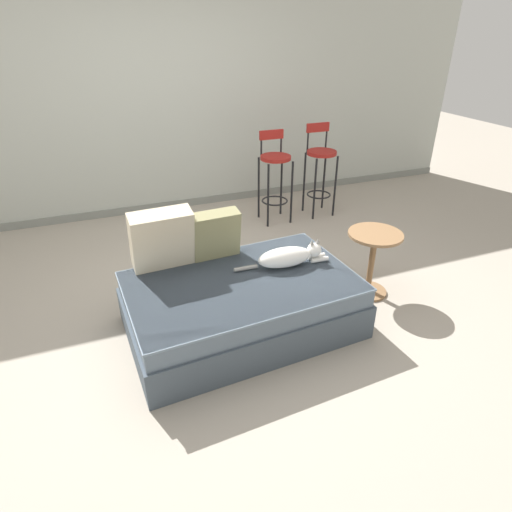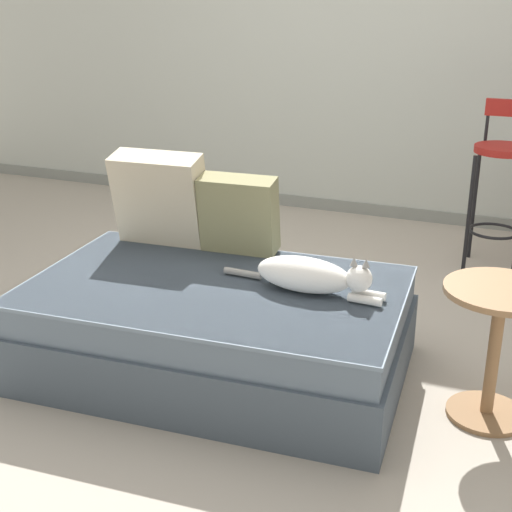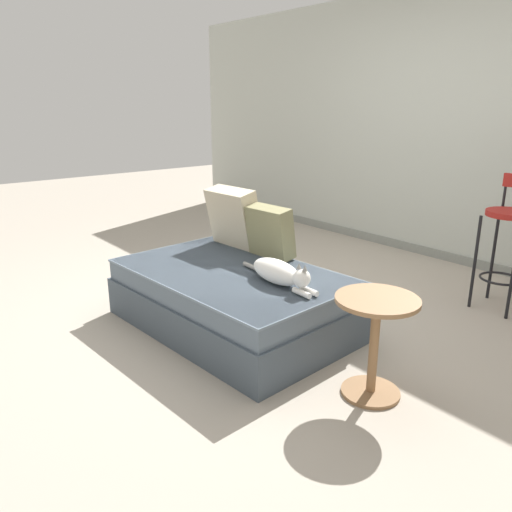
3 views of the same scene
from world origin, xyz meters
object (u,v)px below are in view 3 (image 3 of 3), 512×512
object	(u,v)px
throw_pillow_corner	(234,217)
side_table	(375,333)
cat	(279,272)
bar_stool_near_window	(508,232)
throw_pillow_middle	(270,232)
couch	(231,298)

from	to	relation	value
throw_pillow_corner	side_table	world-z (taller)	throw_pillow_corner
cat	throw_pillow_corner	bearing A→B (deg)	160.91
bar_stool_near_window	throw_pillow_corner	bearing A→B (deg)	-136.80
throw_pillow_corner	throw_pillow_middle	size ratio (longest dim) A/B	1.22
couch	throw_pillow_corner	distance (m)	0.76
throw_pillow_middle	bar_stool_near_window	bearing A→B (deg)	51.71
throw_pillow_middle	couch	bearing A→B (deg)	-80.75
couch	cat	distance (m)	0.50
couch	throw_pillow_corner	world-z (taller)	throw_pillow_corner
couch	bar_stool_near_window	xyz separation A→B (m)	(1.03, 1.81, 0.39)
throw_pillow_middle	side_table	distance (m)	1.31
throw_pillow_middle	throw_pillow_corner	bearing A→B (deg)	-176.42
cat	bar_stool_near_window	xyz separation A→B (m)	(0.63, 1.73, 0.11)
couch	throw_pillow_middle	xyz separation A→B (m)	(-0.07, 0.41, 0.40)
couch	cat	world-z (taller)	cat
cat	throw_pillow_middle	bearing A→B (deg)	144.97
throw_pillow_corner	cat	xyz separation A→B (m)	(0.89, -0.31, -0.16)
bar_stool_near_window	side_table	bearing A→B (deg)	-85.42
bar_stool_near_window	side_table	distance (m)	1.75
throw_pillow_corner	throw_pillow_middle	xyz separation A→B (m)	(0.41, 0.03, -0.04)
couch	side_table	xyz separation A→B (m)	(1.17, 0.07, 0.15)
side_table	bar_stool_near_window	bearing A→B (deg)	94.58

